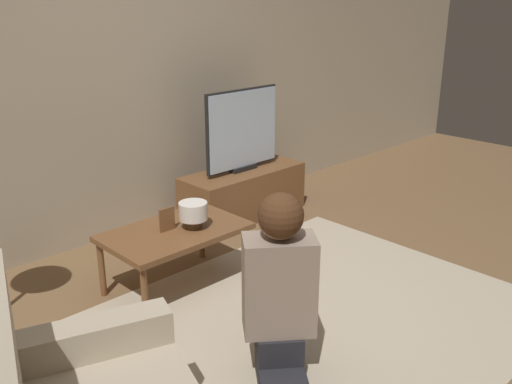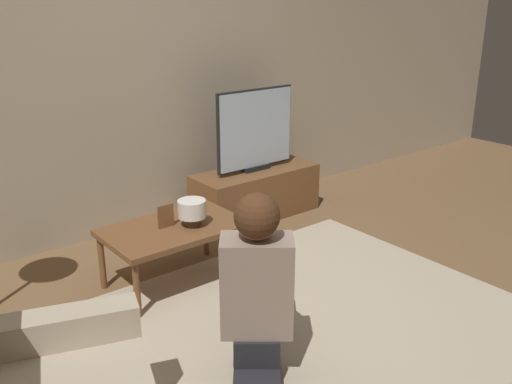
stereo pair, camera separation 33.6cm
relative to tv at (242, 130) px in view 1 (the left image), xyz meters
name	(u,v)px [view 1 (the left image)]	position (x,y,z in m)	size (l,w,h in m)	color
ground_plane	(290,337)	(-1.06, -1.52, -0.75)	(10.00, 10.00, 0.00)	brown
wall_back	(93,68)	(-1.06, 0.41, 0.55)	(10.00, 0.06, 2.60)	tan
rug	(290,335)	(-1.06, -1.52, -0.74)	(2.93, 2.05, 0.02)	#BCAD93
tv_stand	(243,193)	(0.00, 0.00, -0.54)	(1.08, 0.43, 0.41)	brown
tv	(242,130)	(0.00, 0.00, 0.00)	(0.75, 0.08, 0.68)	black
coffee_table	(175,236)	(-1.16, -0.62, -0.39)	(0.88, 0.56, 0.40)	brown
person_kneeling	(279,287)	(-1.36, -1.71, -0.24)	(0.67, 0.75, 0.96)	#232328
picture_frame	(167,219)	(-1.20, -0.61, -0.27)	(0.11, 0.01, 0.15)	brown
table_lamp	(194,213)	(-1.06, -0.69, -0.24)	(0.18, 0.18, 0.17)	#4C3823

